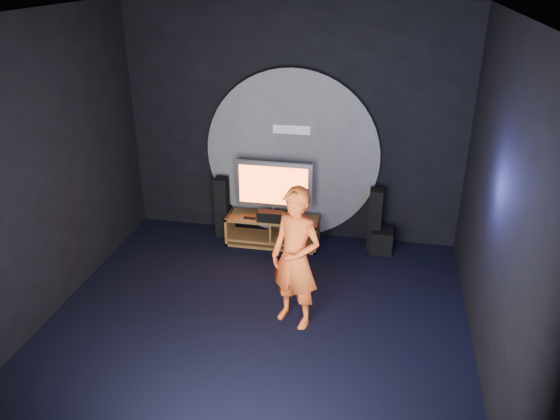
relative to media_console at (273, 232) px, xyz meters
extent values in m
plane|color=black|center=(0.21, -2.05, -0.19)|extent=(5.00, 5.00, 0.00)
cube|color=black|center=(0.21, 0.45, 1.56)|extent=(5.00, 0.04, 3.50)
cube|color=black|center=(0.21, -4.55, 1.56)|extent=(5.00, 0.04, 3.50)
cube|color=black|center=(-2.29, -2.05, 1.56)|extent=(0.04, 5.00, 3.50)
cube|color=black|center=(2.71, -2.05, 1.56)|extent=(0.04, 5.00, 3.50)
cube|color=black|center=(0.21, -2.05, 3.31)|extent=(5.00, 5.00, 0.01)
cylinder|color=#515156|center=(0.21, 0.39, 1.11)|extent=(2.60, 0.08, 2.60)
cube|color=white|center=(0.21, 0.34, 1.53)|extent=(0.55, 0.03, 0.13)
cube|color=brown|center=(-0.01, 0.00, 0.24)|extent=(1.39, 0.45, 0.04)
cube|color=brown|center=(-0.01, 0.00, -0.09)|extent=(1.35, 0.42, 0.04)
cube|color=brown|center=(-0.68, 0.00, 0.03)|extent=(0.04, 0.45, 0.45)
cube|color=brown|center=(0.67, 0.00, 0.03)|extent=(0.04, 0.45, 0.45)
cube|color=brown|center=(-0.01, 0.00, 0.07)|extent=(0.03, 0.40, 0.29)
cube|color=brown|center=(-0.01, 0.00, -0.17)|extent=(1.39, 0.45, 0.04)
cube|color=white|center=(0.37, 0.00, -0.05)|extent=(0.22, 0.16, 0.05)
cube|color=#A1A0A7|center=(-0.01, 0.07, 0.28)|extent=(0.36, 0.22, 0.04)
cylinder|color=#A1A0A7|center=(-0.01, 0.07, 0.35)|extent=(0.07, 0.07, 0.10)
cube|color=#A1A0A7|center=(-0.01, 0.07, 0.75)|extent=(1.15, 0.06, 0.71)
cube|color=#FF5423|center=(-0.01, 0.04, 0.75)|extent=(1.02, 0.01, 0.58)
cube|color=black|center=(-0.01, -0.14, 0.33)|extent=(0.40, 0.15, 0.15)
cube|color=black|center=(-0.33, -0.12, 0.27)|extent=(0.18, 0.05, 0.02)
cube|color=black|center=(-0.84, 0.14, 0.28)|extent=(0.19, 0.21, 0.96)
cube|color=black|center=(1.50, 0.15, 0.28)|extent=(0.19, 0.21, 0.96)
cube|color=black|center=(1.62, 0.07, -0.02)|extent=(0.32, 0.32, 0.35)
imported|color=#F55A21|center=(0.65, -1.86, 0.67)|extent=(0.74, 0.63, 1.73)
camera|label=1|loc=(1.52, -7.21, 3.79)|focal=35.00mm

